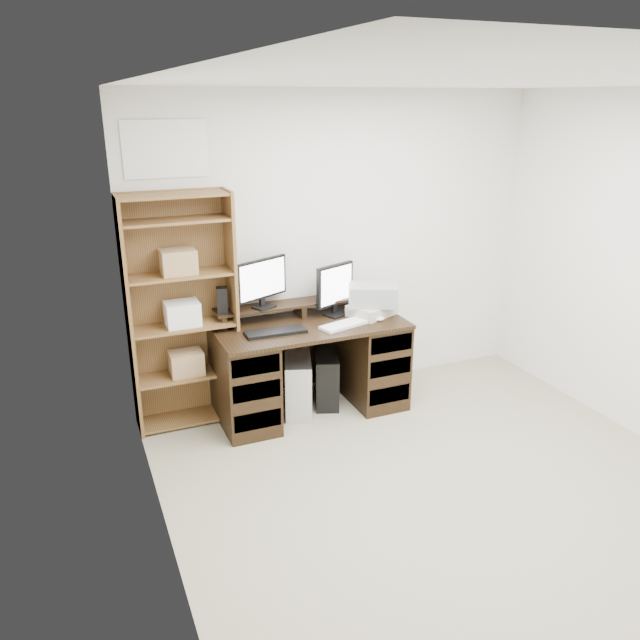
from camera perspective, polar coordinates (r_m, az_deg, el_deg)
room at (r=3.56m, az=14.95°, el=-0.21°), size 3.54×4.04×2.54m
desk at (r=5.03m, az=-0.94°, el=-4.20°), size 1.50×0.70×0.75m
riser_shelf at (r=5.04m, az=-1.84°, el=1.41°), size 1.40×0.22×0.12m
monitor_wide at (r=4.85m, az=-5.35°, el=3.59°), size 0.46×0.23×0.39m
monitor_small at (r=5.03m, az=1.38°, el=2.97°), size 0.37×0.21×0.42m
speaker at (r=4.80m, az=-8.93°, el=1.80°), size 0.10×0.10×0.20m
keyboard_black at (r=4.69m, az=-4.08°, el=-1.10°), size 0.47×0.17×0.03m
keyboard_white at (r=4.86m, az=2.56°, el=-0.34°), size 0.50×0.27×0.02m
mouse at (r=4.97m, az=5.45°, el=0.10°), size 0.10×0.08×0.03m
printer at (r=5.09m, az=4.78°, el=0.95°), size 0.44×0.39×0.09m
basket at (r=5.05m, az=4.82°, el=2.32°), size 0.46×0.40×0.16m
tower_silver at (r=5.07m, az=-2.02°, el=-5.92°), size 0.35×0.51×0.47m
tower_black at (r=5.22m, az=0.61°, el=-5.33°), size 0.33×0.47×0.44m
bookshelf at (r=4.79m, az=-12.54°, el=0.87°), size 0.80×0.30×1.80m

